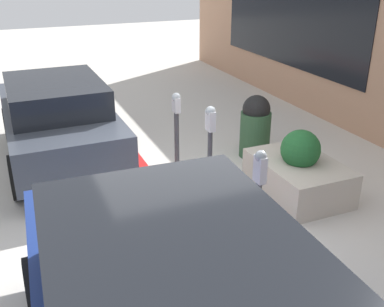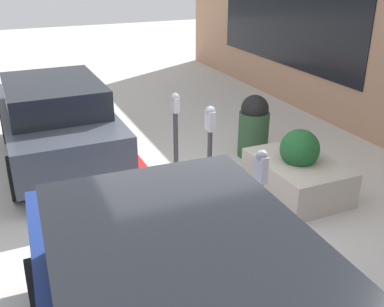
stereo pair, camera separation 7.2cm
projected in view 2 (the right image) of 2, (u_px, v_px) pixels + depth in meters
name	position (u px, v px, depth m)	size (l,w,h in m)	color
ground_plane	(184.00, 214.00, 6.36)	(40.00, 40.00, 0.00)	beige
curb_strip	(179.00, 214.00, 6.32)	(19.00, 0.16, 0.04)	red
parking_meter_nearest	(260.00, 189.00, 5.13)	(0.16, 0.14, 1.39)	#38383D
parking_meter_second	(210.00, 142.00, 6.15)	(0.16, 0.14, 1.53)	#38383D
parking_meter_middle	(176.00, 124.00, 7.14)	(0.17, 0.14, 1.42)	#38383D
planter_box	(297.00, 172.00, 6.80)	(1.52, 1.07, 1.03)	#B2A899
parked_car_middle	(56.00, 119.00, 7.75)	(3.96, 1.78, 1.48)	#383D47
trash_bin	(254.00, 126.00, 8.04)	(0.55, 0.55, 1.14)	#2D5133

